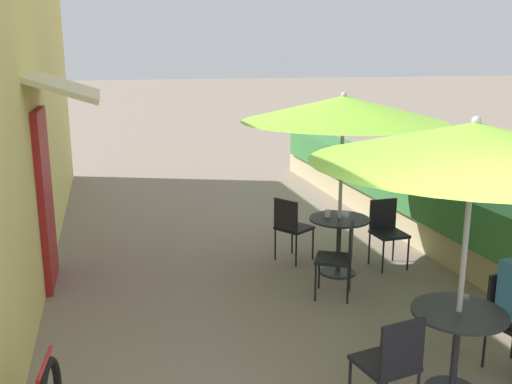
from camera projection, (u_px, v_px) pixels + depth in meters
name	position (u px, v px, depth m)	size (l,w,h in m)	color
cafe_facade_wall	(28.00, 107.00, 6.86)	(0.98, 11.53, 4.20)	#E0CC6B
planter_hedge	(413.00, 202.00, 8.57)	(0.60, 10.53, 1.01)	tan
patio_table_near	(457.00, 335.00, 4.57)	(0.75, 0.75, 0.73)	#28282D
patio_umbrella_near	(474.00, 143.00, 4.20)	(2.46, 2.46, 2.27)	#B7B7BC
cafe_chair_near_left	(392.00, 360.00, 4.20)	(0.47, 0.47, 0.87)	black
cafe_chair_near_right	(512.00, 314.00, 4.93)	(0.47, 0.47, 0.87)	black
patio_table_mid	(339.00, 234.00, 7.12)	(0.75, 0.75, 0.73)	#28282D
patio_umbrella_mid	(344.00, 109.00, 6.75)	(2.46, 2.46, 2.27)	#B7B7BC
cafe_chair_mid_left	(341.00, 254.00, 6.42)	(0.54, 0.54, 0.87)	black
cafe_chair_mid_right	(387.00, 227.00, 7.39)	(0.42, 0.42, 0.87)	black
cafe_chair_mid_back	(291.00, 224.00, 7.53)	(0.55, 0.55, 0.87)	black
coffee_cup_mid	(328.00, 213.00, 7.11)	(0.07, 0.07, 0.09)	white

